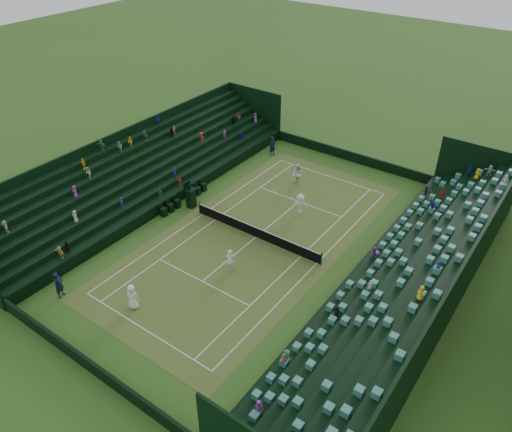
% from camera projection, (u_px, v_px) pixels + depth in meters
% --- Properties ---
extents(ground, '(160.00, 160.00, 0.00)m').
position_uv_depth(ground, '(256.00, 237.00, 38.96)').
color(ground, '#315A1C').
rests_on(ground, ground).
extents(court_surface, '(12.97, 26.77, 0.01)m').
position_uv_depth(court_surface, '(256.00, 237.00, 38.95)').
color(court_surface, '#376521').
rests_on(court_surface, ground).
extents(perimeter_wall_north, '(17.17, 0.20, 1.00)m').
position_uv_depth(perimeter_wall_north, '(350.00, 156.00, 49.36)').
color(perimeter_wall_north, black).
rests_on(perimeter_wall_north, ground).
extents(perimeter_wall_south, '(17.17, 0.20, 1.00)m').
position_uv_depth(perimeter_wall_south, '(91.00, 366.00, 27.99)').
color(perimeter_wall_south, black).
rests_on(perimeter_wall_south, ground).
extents(perimeter_wall_east, '(0.20, 31.77, 1.00)m').
position_uv_depth(perimeter_wall_east, '(355.00, 274.00, 34.56)').
color(perimeter_wall_east, black).
rests_on(perimeter_wall_east, ground).
extents(perimeter_wall_west, '(0.20, 31.77, 1.00)m').
position_uv_depth(perimeter_wall_west, '(176.00, 198.00, 42.79)').
color(perimeter_wall_west, black).
rests_on(perimeter_wall_west, ground).
extents(north_grandstand, '(6.60, 32.00, 4.90)m').
position_uv_depth(north_grandstand, '(416.00, 286.00, 31.95)').
color(north_grandstand, black).
rests_on(north_grandstand, ground).
extents(south_grandstand, '(6.60, 32.00, 4.90)m').
position_uv_depth(south_grandstand, '(140.00, 174.00, 44.23)').
color(south_grandstand, black).
rests_on(south_grandstand, ground).
extents(tennis_net, '(11.67, 0.10, 1.06)m').
position_uv_depth(tennis_net, '(256.00, 232.00, 38.66)').
color(tennis_net, black).
rests_on(tennis_net, ground).
extents(umpire_chair, '(0.83, 0.83, 2.60)m').
position_uv_depth(umpire_chair, '(191.00, 195.00, 42.00)').
color(umpire_chair, black).
rests_on(umpire_chair, ground).
extents(courtside_chairs, '(0.49, 5.46, 1.06)m').
position_uv_depth(courtside_chairs, '(184.00, 199.00, 42.92)').
color(courtside_chairs, black).
rests_on(courtside_chairs, ground).
extents(player_near_west, '(1.02, 0.79, 1.87)m').
position_uv_depth(player_near_west, '(132.00, 297.00, 32.03)').
color(player_near_west, white).
rests_on(player_near_west, ground).
extents(player_near_east, '(0.81, 0.72, 1.87)m').
position_uv_depth(player_near_east, '(230.00, 260.00, 35.11)').
color(player_near_east, silver).
rests_on(player_near_east, ground).
extents(player_far_west, '(1.20, 1.08, 2.02)m').
position_uv_depth(player_far_west, '(297.00, 175.00, 45.17)').
color(player_far_west, white).
rests_on(player_far_west, ground).
extents(player_far_east, '(1.32, 1.04, 1.79)m').
position_uv_depth(player_far_east, '(300.00, 204.00, 41.34)').
color(player_far_east, white).
rests_on(player_far_east, ground).
extents(line_judge_north, '(0.66, 0.84, 2.01)m').
position_uv_depth(line_judge_north, '(273.00, 146.00, 50.05)').
color(line_judge_north, black).
rests_on(line_judge_north, ground).
extents(line_judge_south, '(0.65, 0.82, 1.97)m').
position_uv_depth(line_judge_south, '(59.00, 285.00, 32.91)').
color(line_judge_south, black).
rests_on(line_judge_south, ground).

